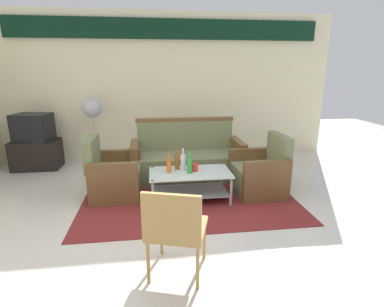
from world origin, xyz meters
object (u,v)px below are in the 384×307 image
at_px(bottle_clear, 183,162).
at_px(cup, 195,168).
at_px(couch, 187,160).
at_px(bottle_brown, 177,161).
at_px(bottle_orange, 169,166).
at_px(wicker_chair, 175,226).
at_px(television, 33,127).
at_px(armchair_right, 260,174).
at_px(bottle_green, 190,165).
at_px(armchair_left, 114,177).
at_px(coffee_table, 190,182).
at_px(pedestal_fan, 93,112).
at_px(tv_stand, 37,154).

bearing_deg(bottle_clear, cup, -22.17).
distance_m(couch, bottle_clear, 0.83).
bearing_deg(bottle_brown, bottle_clear, -30.07).
relative_size(bottle_orange, wicker_chair, 0.32).
height_order(cup, television, television).
bearing_deg(cup, bottle_orange, -177.03).
xyz_separation_m(bottle_brown, wicker_chair, (-0.16, -1.71, -0.03)).
xyz_separation_m(bottle_brown, cup, (0.24, -0.11, -0.07)).
height_order(armchair_right, bottle_green, armchair_right).
bearing_deg(armchair_right, cup, 93.58).
bearing_deg(armchair_left, bottle_green, 73.57).
bearing_deg(armchair_right, couch, 49.95).
bearing_deg(wicker_chair, bottle_clear, 98.97).
bearing_deg(bottle_brown, wicker_chair, -95.33).
xyz_separation_m(bottle_green, television, (-2.58, 1.78, 0.24)).
height_order(armchair_left, coffee_table, armchair_left).
height_order(bottle_orange, cup, bottle_orange).
bearing_deg(cup, bottle_green, -143.29).
xyz_separation_m(bottle_clear, bottle_orange, (-0.20, -0.08, -0.01)).
height_order(armchair_right, cup, armchair_right).
distance_m(bottle_brown, pedestal_fan, 2.21).
distance_m(bottle_brown, tv_stand, 2.92).
bearing_deg(coffee_table, bottle_brown, 140.66).
xyz_separation_m(television, pedestal_fan, (1.04, 0.05, 0.25)).
bearing_deg(coffee_table, armchair_left, 164.28).
relative_size(bottle_clear, television, 0.46).
relative_size(coffee_table, bottle_green, 3.65).
relative_size(armchair_left, television, 1.25).
bearing_deg(coffee_table, pedestal_fan, 130.95).
relative_size(bottle_orange, television, 0.40).
bearing_deg(bottle_clear, coffee_table, -46.37).
height_order(bottle_clear, television, television).
xyz_separation_m(coffee_table, bottle_clear, (-0.08, 0.09, 0.26)).
height_order(bottle_brown, tv_stand, bottle_brown).
xyz_separation_m(armchair_right, bottle_brown, (-1.20, 0.01, 0.24)).
xyz_separation_m(armchair_right, pedestal_fan, (-2.59, 1.66, 0.73)).
bearing_deg(couch, bottle_brown, 72.77).
bearing_deg(armchair_right, television, 63.63).
bearing_deg(bottle_clear, bottle_orange, -157.83).
height_order(armchair_left, armchair_right, same).
xyz_separation_m(bottle_green, cup, (0.08, 0.06, -0.06)).
xyz_separation_m(coffee_table, pedestal_fan, (-1.55, 1.79, 0.74)).
height_order(coffee_table, cup, cup).
bearing_deg(armchair_right, coffee_table, 94.56).
distance_m(tv_stand, pedestal_fan, 1.28).
relative_size(armchair_right, bottle_orange, 3.14).
bearing_deg(pedestal_fan, television, -177.38).
bearing_deg(pedestal_fan, coffee_table, -49.05).
height_order(armchair_left, pedestal_fan, pedestal_fan).
xyz_separation_m(armchair_left, bottle_clear, (0.97, -0.21, 0.24)).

